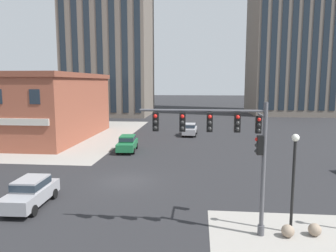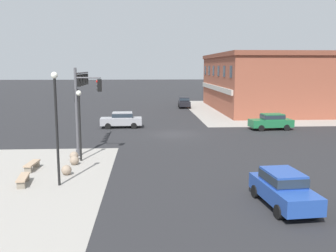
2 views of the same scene
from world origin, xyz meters
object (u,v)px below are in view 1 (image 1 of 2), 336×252
(bollard_sphere_curb_b, at_px, (315,230))
(car_cross_westbound, at_px, (127,143))
(car_main_northbound_near, at_px, (31,191))
(bollard_sphere_curb_a, at_px, (288,231))
(car_main_southbound_far, at_px, (190,129))
(street_lamp_corner_near, at_px, (294,171))
(traffic_signal_main, at_px, (232,142))

(bollard_sphere_curb_b, bearing_deg, car_cross_westbound, 126.39)
(bollard_sphere_curb_b, relative_size, car_main_northbound_near, 0.14)
(bollard_sphere_curb_a, distance_m, bollard_sphere_curb_b, 1.35)
(bollard_sphere_curb_b, relative_size, car_main_southbound_far, 0.14)
(car_main_southbound_far, bearing_deg, street_lamp_corner_near, -78.47)
(bollard_sphere_curb_a, relative_size, car_cross_westbound, 0.14)
(bollard_sphere_curb_a, bearing_deg, bollard_sphere_curb_b, 11.06)
(bollard_sphere_curb_a, xyz_separation_m, car_main_southbound_far, (-5.56, 29.13, 0.61))
(bollard_sphere_curb_a, relative_size, street_lamp_corner_near, 0.12)
(car_main_northbound_near, bearing_deg, traffic_signal_main, -11.14)
(street_lamp_corner_near, distance_m, car_cross_westbound, 21.56)
(car_main_northbound_near, height_order, car_main_southbound_far, same)
(bollard_sphere_curb_a, distance_m, car_main_southbound_far, 29.66)
(traffic_signal_main, xyz_separation_m, bollard_sphere_curb_b, (4.04, 0.02, -4.20))
(street_lamp_corner_near, distance_m, car_main_northbound_near, 14.77)
(traffic_signal_main, distance_m, street_lamp_corner_near, 3.31)
(car_main_northbound_near, xyz_separation_m, car_main_southbound_far, (8.63, 26.63, 0.00))
(bollard_sphere_curb_b, height_order, car_main_southbound_far, car_main_southbound_far)
(bollard_sphere_curb_b, xyz_separation_m, car_main_northbound_near, (-15.52, 2.24, 0.61))
(bollard_sphere_curb_a, height_order, car_main_southbound_far, car_main_southbound_far)
(street_lamp_corner_near, xyz_separation_m, car_cross_westbound, (-12.17, 17.66, -2.20))
(street_lamp_corner_near, relative_size, car_main_southbound_far, 1.10)
(bollard_sphere_curb_b, xyz_separation_m, street_lamp_corner_near, (-1.05, 0.27, 2.82))
(traffic_signal_main, distance_m, car_main_southbound_far, 29.25)
(traffic_signal_main, relative_size, car_cross_westbound, 1.43)
(bollard_sphere_curb_a, relative_size, bollard_sphere_curb_b, 1.00)
(car_main_northbound_near, bearing_deg, bollard_sphere_curb_b, -8.21)
(bollard_sphere_curb_a, xyz_separation_m, street_lamp_corner_near, (0.28, 0.53, 2.82))
(car_main_northbound_near, height_order, car_cross_westbound, same)
(bollard_sphere_curb_b, relative_size, car_cross_westbound, 0.14)
(street_lamp_corner_near, distance_m, car_main_southbound_far, 29.27)
(traffic_signal_main, distance_m, car_main_northbound_near, 12.23)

